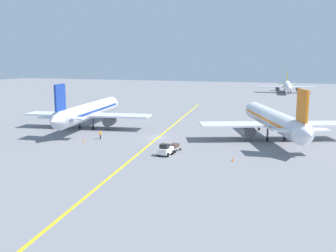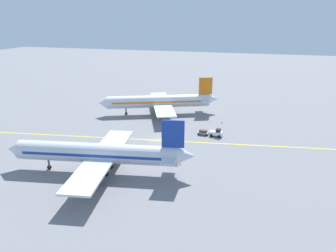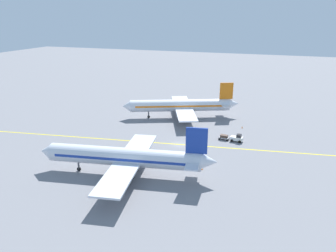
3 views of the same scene
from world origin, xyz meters
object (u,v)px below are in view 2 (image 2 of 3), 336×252
Objects in this scene: baggage_cart_trailing at (203,132)px; ground_crew_worker at (166,155)px; airplane_at_gate at (99,154)px; traffic_cone_mid_apron at (180,164)px; traffic_cone_near_nose at (222,122)px; airplane_adjacent_stand at (160,102)px; baggage_tug_white at (216,133)px.

ground_crew_worker is at bearing 164.69° from baggage_cart_trailing.
traffic_cone_mid_apron is (7.09, -13.50, -3.43)m from airplane_at_gate.
airplane_at_gate reaches higher than traffic_cone_near_nose.
airplane_at_gate reaches higher than ground_crew_worker.
airplane_at_gate and airplane_adjacent_stand have the same top height.
baggage_tug_white is at bearing -13.71° from traffic_cone_mid_apron.
baggage_cart_trailing is at bearing -15.31° from ground_crew_worker.
traffic_cone_near_nose is (10.69, 0.07, -0.63)m from baggage_tug_white.
baggage_cart_trailing is at bearing -3.46° from traffic_cone_mid_apron.
airplane_at_gate is at bearing 130.93° from ground_crew_worker.
baggage_cart_trailing is 18.34m from traffic_cone_mid_apron.
traffic_cone_mid_apron is (-32.75, -14.63, -3.43)m from airplane_adjacent_stand.
traffic_cone_mid_apron is (-28.70, 4.32, 0.00)m from traffic_cone_near_nose.
baggage_tug_white is 18.17m from ground_crew_worker.
traffic_cone_near_nose is (35.79, -17.83, -3.43)m from airplane_at_gate.
traffic_cone_near_nose and traffic_cone_mid_apron have the same top height.
airplane_at_gate is 29.44m from baggage_cart_trailing.
baggage_tug_white is 3.30m from baggage_cart_trailing.
baggage_tug_white is at bearing -25.60° from ground_crew_worker.
airplane_adjacent_stand is 21.56m from baggage_cart_trailing.
baggage_tug_white is 1.15× the size of baggage_cart_trailing.
airplane_adjacent_stand is at bearing 19.74° from ground_crew_worker.
ground_crew_worker reaches higher than traffic_cone_mid_apron.
baggage_cart_trailing reaches higher than traffic_cone_mid_apron.
baggage_cart_trailing is at bearing 162.80° from traffic_cone_near_nose.
airplane_adjacent_stand reaches higher than baggage_cart_trailing.
traffic_cone_mid_apron is at bearing 166.29° from baggage_tug_white.
airplane_at_gate is 30.95m from baggage_tug_white.
airplane_adjacent_stand is at bearing 1.61° from airplane_at_gate.
baggage_tug_white is at bearing -95.12° from baggage_cart_trailing.
baggage_cart_trailing is at bearing 84.88° from baggage_tug_white.
baggage_tug_white is at bearing -35.49° from airplane_at_gate.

